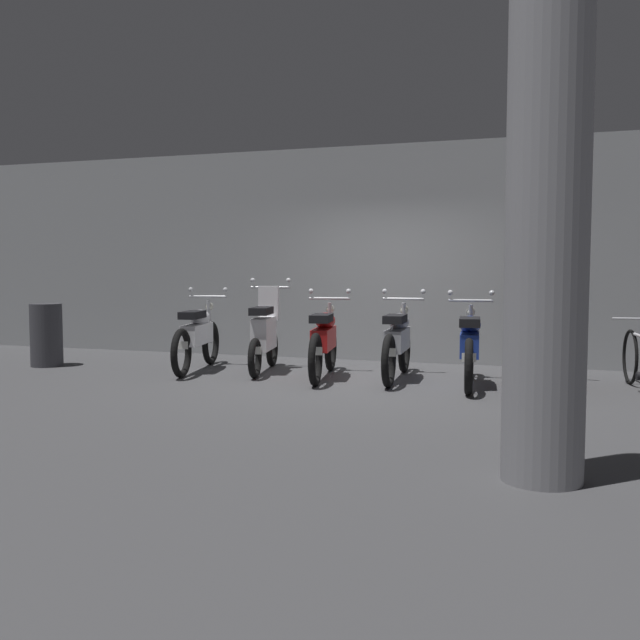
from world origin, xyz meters
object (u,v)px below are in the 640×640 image
motorbike_slot_0 (197,335)px  trash_bin (46,335)px  motorbike_slot_5 (551,344)px  motorbike_slot_1 (264,334)px  motorbike_slot_4 (470,345)px  support_pillar (547,236)px  motorbike_slot_3 (397,341)px  motorbike_slot_2 (324,340)px

motorbike_slot_0 → trash_bin: motorbike_slot_0 is taller
motorbike_slot_5 → motorbike_slot_1: bearing=178.7°
motorbike_slot_4 → trash_bin: size_ratio=2.13×
support_pillar → motorbike_slot_4: bearing=103.4°
motorbike_slot_0 → motorbike_slot_5: (4.70, 0.10, 0.03)m
motorbike_slot_0 → motorbike_slot_4: 3.76m
motorbike_slot_3 → support_pillar: support_pillar is taller
motorbike_slot_0 → support_pillar: 6.17m
motorbike_slot_0 → trash_bin: (-2.31, -0.28, -0.04)m
motorbike_slot_0 → motorbike_slot_4: same height
motorbike_slot_1 → motorbike_slot_2: motorbike_slot_1 is taller
motorbike_slot_1 → support_pillar: 5.63m
motorbike_slot_2 → motorbike_slot_3: same height
motorbike_slot_1 → trash_bin: (-3.25, -0.47, -0.07)m
motorbike_slot_2 → motorbike_slot_0: bearing=178.0°
motorbike_slot_0 → support_pillar: support_pillar is taller
motorbike_slot_2 → motorbike_slot_1: bearing=165.1°
motorbike_slot_1 → motorbike_slot_4: size_ratio=0.86×
motorbike_slot_0 → motorbike_slot_3: bearing=2.0°
motorbike_slot_1 → motorbike_slot_5: motorbike_slot_1 is taller
motorbike_slot_4 → trash_bin: motorbike_slot_4 is taller
motorbike_slot_0 → motorbike_slot_5: bearing=1.2°
motorbike_slot_4 → trash_bin: (-6.06, -0.17, -0.04)m
support_pillar → motorbike_slot_0: bearing=140.2°
motorbike_slot_4 → motorbike_slot_1: bearing=174.1°
motorbike_slot_4 → motorbike_slot_5: (0.94, 0.21, 0.03)m
motorbike_slot_2 → motorbike_slot_4: size_ratio=0.99×
motorbike_slot_5 → support_pillar: 4.14m
motorbike_slot_4 → support_pillar: (0.90, -3.77, 1.15)m
motorbike_slot_3 → motorbike_slot_4: size_ratio=1.00×
motorbike_slot_4 → support_pillar: support_pillar is taller
motorbike_slot_2 → motorbike_slot_3: (0.94, 0.16, 0.00)m
motorbike_slot_0 → motorbike_slot_1: 0.95m
motorbike_slot_3 → motorbike_slot_5: size_ratio=1.01×
motorbike_slot_0 → support_pillar: (4.66, -3.88, 1.15)m
motorbike_slot_3 → support_pillar: size_ratio=0.59×
motorbike_slot_0 → motorbike_slot_2: size_ratio=1.00×
support_pillar → trash_bin: support_pillar is taller
motorbike_slot_2 → motorbike_slot_5: size_ratio=1.00×
motorbike_slot_5 → trash_bin: motorbike_slot_5 is taller
motorbike_slot_0 → trash_bin: 2.33m
motorbike_slot_2 → support_pillar: (2.78, -3.82, 1.15)m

